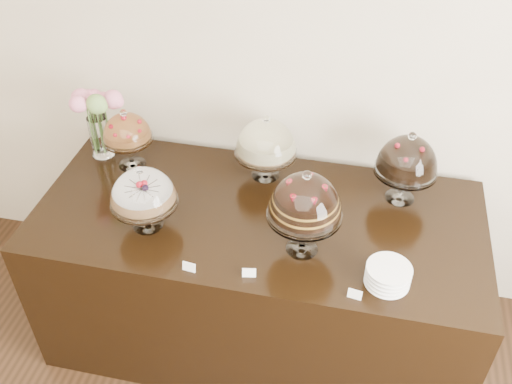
% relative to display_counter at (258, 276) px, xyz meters
% --- Properties ---
extents(wall_back, '(5.00, 0.04, 3.00)m').
position_rel_display_counter_xyz_m(wall_back, '(0.06, 0.55, 1.05)').
color(wall_back, beige).
rests_on(wall_back, ground).
extents(display_counter, '(2.20, 1.00, 0.90)m').
position_rel_display_counter_xyz_m(display_counter, '(0.00, 0.00, 0.00)').
color(display_counter, black).
rests_on(display_counter, ground).
extents(cake_stand_sugar_sponge, '(0.32, 0.32, 0.35)m').
position_rel_display_counter_xyz_m(cake_stand_sugar_sponge, '(-0.50, -0.19, 0.66)').
color(cake_stand_sugar_sponge, white).
rests_on(cake_stand_sugar_sponge, display_counter).
extents(cake_stand_choco_layer, '(0.33, 0.33, 0.45)m').
position_rel_display_counter_xyz_m(cake_stand_choco_layer, '(0.25, -0.19, 0.74)').
color(cake_stand_choco_layer, white).
rests_on(cake_stand_choco_layer, display_counter).
extents(cake_stand_cheesecake, '(0.33, 0.33, 0.37)m').
position_rel_display_counter_xyz_m(cake_stand_cheesecake, '(-0.03, 0.31, 0.67)').
color(cake_stand_cheesecake, white).
rests_on(cake_stand_cheesecake, display_counter).
extents(cake_stand_dark_choco, '(0.31, 0.31, 0.39)m').
position_rel_display_counter_xyz_m(cake_stand_dark_choco, '(0.68, 0.28, 0.70)').
color(cake_stand_dark_choco, white).
rests_on(cake_stand_dark_choco, display_counter).
extents(cake_stand_fruit_tart, '(0.27, 0.27, 0.35)m').
position_rel_display_counter_xyz_m(cake_stand_fruit_tart, '(-0.76, 0.25, 0.67)').
color(cake_stand_fruit_tart, white).
rests_on(cake_stand_fruit_tart, display_counter).
extents(flower_vase, '(0.25, 0.26, 0.43)m').
position_rel_display_counter_xyz_m(flower_vase, '(-0.94, 0.30, 0.73)').
color(flower_vase, white).
rests_on(flower_vase, display_counter).
extents(plate_stack, '(0.19, 0.19, 0.09)m').
position_rel_display_counter_xyz_m(plate_stack, '(0.63, -0.32, 0.50)').
color(plate_stack, white).
rests_on(plate_stack, display_counter).
extents(price_card_left, '(0.06, 0.02, 0.04)m').
position_rel_display_counter_xyz_m(price_card_left, '(-0.22, -0.43, 0.47)').
color(price_card_left, white).
rests_on(price_card_left, display_counter).
extents(price_card_right, '(0.06, 0.02, 0.04)m').
position_rel_display_counter_xyz_m(price_card_right, '(0.51, -0.43, 0.47)').
color(price_card_right, white).
rests_on(price_card_right, display_counter).
extents(price_card_extra, '(0.06, 0.03, 0.04)m').
position_rel_display_counter_xyz_m(price_card_extra, '(0.05, -0.41, 0.47)').
color(price_card_extra, white).
rests_on(price_card_extra, display_counter).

